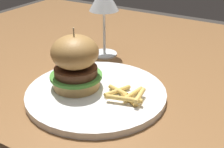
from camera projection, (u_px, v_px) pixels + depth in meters
dining_table at (149, 92)px, 0.83m from camera, size 1.39×0.84×0.74m
main_plate at (96, 93)px, 0.64m from camera, size 0.29×0.29×0.01m
burger_sandwich at (75, 62)px, 0.63m from camera, size 0.11×0.11×0.13m
fries_pile at (126, 95)px, 0.61m from camera, size 0.09×0.07×0.02m
wine_glass at (104, 0)px, 0.78m from camera, size 0.08×0.08×0.19m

